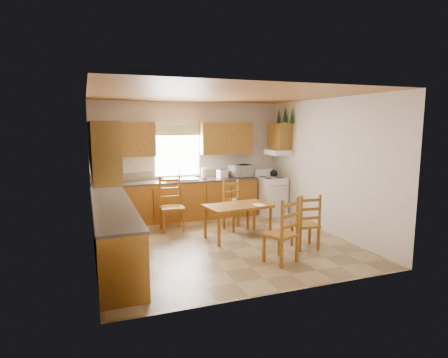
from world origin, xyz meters
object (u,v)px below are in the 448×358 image
object	(u,v)px
chair_near_left	(281,230)
chair_near_right	(305,221)
stove	(271,196)
chair_far_left	(172,204)
chair_far_right	(236,206)
microwave	(241,171)
dining_table	(238,221)

from	to	relation	value
chair_near_left	chair_near_right	size ratio (longest dim) A/B	1.07
stove	chair_near_left	world-z (taller)	chair_near_left
chair_near_right	chair_far_left	xyz separation A→B (m)	(-1.98, 1.93, 0.07)
stove	chair_far_left	xyz separation A→B (m)	(-2.58, -0.55, 0.11)
chair_far_right	microwave	bearing A→B (deg)	49.35
chair_near_right	chair_far_right	bearing A→B (deg)	-59.56
dining_table	chair_far_right	world-z (taller)	chair_far_right
chair_near_left	chair_near_right	distance (m)	0.87
chair_near_left	chair_near_right	bearing A→B (deg)	-170.06
chair_near_right	dining_table	bearing A→B (deg)	-40.60
stove	chair_near_right	bearing A→B (deg)	-107.76
microwave	chair_far_right	distance (m)	1.45
microwave	chair_far_left	xyz separation A→B (m)	(-1.88, -0.80, -0.51)
dining_table	chair_far_left	size ratio (longest dim) A/B	1.11
stove	chair_far_left	distance (m)	2.63
stove	chair_near_left	xyz separation A→B (m)	(-1.34, -2.93, 0.08)
chair_near_right	chair_far_left	distance (m)	2.76
chair_far_right	dining_table	bearing A→B (deg)	-122.20
chair_far_left	chair_far_right	bearing A→B (deg)	-14.94
stove	microwave	xyz separation A→B (m)	(-0.70, 0.25, 0.62)
dining_table	chair_near_right	bearing A→B (deg)	-53.73
chair_far_left	chair_far_right	distance (m)	1.33
microwave	chair_near_right	bearing A→B (deg)	-99.90
stove	dining_table	distance (m)	2.14
chair_near_right	chair_far_right	world-z (taller)	chair_far_right
stove	microwave	world-z (taller)	microwave
chair_far_left	microwave	bearing A→B (deg)	25.02
chair_far_right	chair_near_right	bearing A→B (deg)	-79.18
stove	chair_far_right	world-z (taller)	chair_far_right
stove	chair_far_right	bearing A→B (deg)	-148.48
stove	chair_far_left	bearing A→B (deg)	-172.14
stove	chair_far_right	distance (m)	1.60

